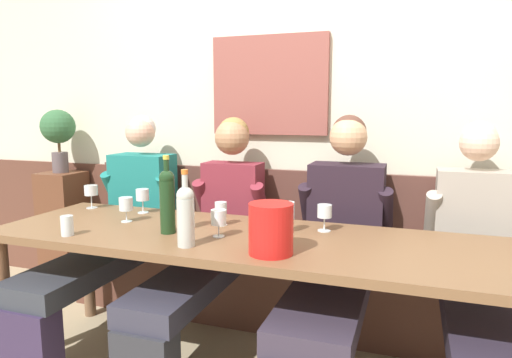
# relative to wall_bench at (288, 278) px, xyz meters

# --- Properties ---
(room_wall_back) EXTENTS (6.80, 0.12, 2.80)m
(room_wall_back) POSITION_rel_wall_bench_xyz_m (-0.00, 0.26, 1.12)
(room_wall_back) COLOR beige
(room_wall_back) RESTS_ON ground
(wood_wainscot_panel) EXTENTS (6.80, 0.03, 0.92)m
(wood_wainscot_panel) POSITION_rel_wall_bench_xyz_m (0.00, 0.21, 0.18)
(wood_wainscot_panel) COLOR brown
(wood_wainscot_panel) RESTS_ON ground
(wall_bench) EXTENTS (2.91, 0.42, 0.94)m
(wall_bench) POSITION_rel_wall_bench_xyz_m (0.00, 0.00, 0.00)
(wall_bench) COLOR brown
(wall_bench) RESTS_ON ground
(dining_table) EXTENTS (2.61, 0.77, 0.73)m
(dining_table) POSITION_rel_wall_bench_xyz_m (0.00, -0.66, 0.38)
(dining_table) COLOR brown
(dining_table) RESTS_ON ground
(person_center_right_seat) EXTENTS (0.50, 1.22, 1.29)m
(person_center_right_seat) POSITION_rel_wall_bench_xyz_m (-1.02, -0.33, 0.35)
(person_center_right_seat) COLOR #2F2440
(person_center_right_seat) RESTS_ON ground
(person_left_seat) EXTENTS (0.47, 1.21, 1.28)m
(person_left_seat) POSITION_rel_wall_bench_xyz_m (-0.36, -0.35, 0.35)
(person_left_seat) COLOR #2A2A31
(person_left_seat) RESTS_ON ground
(person_right_seat) EXTENTS (0.53, 1.22, 1.30)m
(person_right_seat) POSITION_rel_wall_bench_xyz_m (0.35, -0.33, 0.36)
(person_right_seat) COLOR #25373F
(person_right_seat) RESTS_ON ground
(person_center_left_seat) EXTENTS (0.49, 1.20, 1.27)m
(person_center_left_seat) POSITION_rel_wall_bench_xyz_m (1.02, -0.36, 0.33)
(person_center_left_seat) COLOR #2B2938
(person_center_left_seat) RESTS_ON ground
(ice_bucket) EXTENTS (0.19, 0.19, 0.21)m
(ice_bucket) POSITION_rel_wall_bench_xyz_m (0.16, -0.88, 0.56)
(ice_bucket) COLOR red
(ice_bucket) RESTS_ON dining_table
(wine_bottle_amber_mid) EXTENTS (0.07, 0.07, 0.38)m
(wine_bottle_amber_mid) POSITION_rel_wall_bench_xyz_m (-0.41, -0.74, 0.62)
(wine_bottle_amber_mid) COLOR #1B371A
(wine_bottle_amber_mid) RESTS_ON dining_table
(wine_bottle_green_tall) EXTENTS (0.08, 0.08, 0.34)m
(wine_bottle_green_tall) POSITION_rel_wall_bench_xyz_m (-0.22, -0.91, 0.59)
(wine_bottle_green_tall) COLOR #B9BFBA
(wine_bottle_green_tall) RESTS_ON dining_table
(wine_glass_mid_right) EXTENTS (0.06, 0.06, 0.12)m
(wine_glass_mid_right) POSITION_rel_wall_bench_xyz_m (-0.22, -0.52, 0.53)
(wine_glass_mid_right) COLOR silver
(wine_glass_mid_right) RESTS_ON dining_table
(wine_glass_center_front) EXTENTS (0.08, 0.08, 0.14)m
(wine_glass_center_front) POSITION_rel_wall_bench_xyz_m (-1.14, -0.40, 0.56)
(wine_glass_center_front) COLOR silver
(wine_glass_center_front) RESTS_ON dining_table
(wine_glass_by_bottle) EXTENTS (0.07, 0.07, 0.14)m
(wine_glass_by_bottle) POSITION_rel_wall_bench_xyz_m (-0.77, -0.41, 0.55)
(wine_glass_by_bottle) COLOR silver
(wine_glass_by_bottle) RESTS_ON dining_table
(wine_glass_near_bucket) EXTENTS (0.07, 0.07, 0.13)m
(wine_glass_near_bucket) POSITION_rel_wall_bench_xyz_m (-0.15, -0.72, 0.54)
(wine_glass_near_bucket) COLOR silver
(wine_glass_near_bucket) RESTS_ON dining_table
(wine_glass_left_end) EXTENTS (0.07, 0.07, 0.15)m
(wine_glass_left_end) POSITION_rel_wall_bench_xyz_m (0.14, -0.53, 0.55)
(wine_glass_left_end) COLOR silver
(wine_glass_left_end) RESTS_ON dining_table
(wine_glass_mid_left) EXTENTS (0.07, 0.07, 0.13)m
(wine_glass_mid_left) POSITION_rel_wall_bench_xyz_m (0.31, -0.46, 0.54)
(wine_glass_mid_left) COLOR silver
(wine_glass_mid_left) RESTS_ON dining_table
(wine_glass_center_rear) EXTENTS (0.07, 0.07, 0.13)m
(wine_glass_center_rear) POSITION_rel_wall_bench_xyz_m (-0.73, -0.62, 0.54)
(wine_glass_center_rear) COLOR silver
(wine_glass_center_rear) RESTS_ON dining_table
(water_tumbler_right) EXTENTS (0.06, 0.06, 0.10)m
(water_tumbler_right) POSITION_rel_wall_bench_xyz_m (-0.84, -0.94, 0.50)
(water_tumbler_right) COLOR silver
(water_tumbler_right) RESTS_ON dining_table
(corner_pedestal) EXTENTS (0.28, 0.28, 0.87)m
(corner_pedestal) POSITION_rel_wall_bench_xyz_m (-1.76, 0.03, 0.15)
(corner_pedestal) COLOR brown
(corner_pedestal) RESTS_ON ground
(potted_plant) EXTENTS (0.25, 0.25, 0.46)m
(potted_plant) POSITION_rel_wall_bench_xyz_m (-1.76, 0.03, 0.89)
(potted_plant) COLOR #594C4F
(potted_plant) RESTS_ON corner_pedestal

